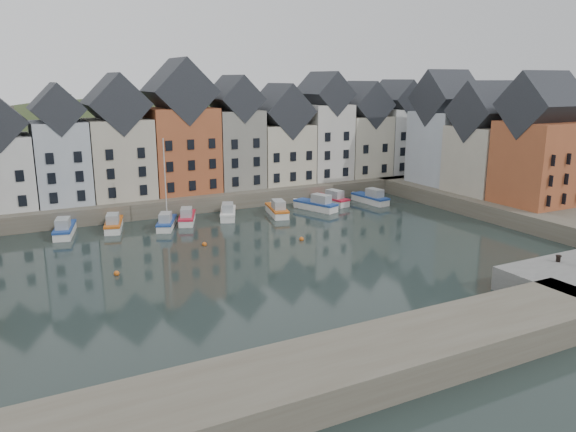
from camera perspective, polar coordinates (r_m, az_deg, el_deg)
ground at (r=54.03m, az=-1.64°, el=-4.65°), size 260.00×260.00×0.00m
far_quay at (r=80.95m, az=-10.99°, el=2.09°), size 90.00×16.00×2.00m
right_quay at (r=78.71m, az=22.31°, el=0.96°), size 14.00×54.00×2.00m
near_wall at (r=31.53m, az=-0.41°, el=-16.91°), size 50.00×6.00×2.00m
hillside at (r=110.27m, az=-14.47°, el=-5.18°), size 153.60×70.40×64.00m
far_terrace at (r=78.84m, az=-8.58°, el=7.67°), size 72.37×8.16×17.78m
right_terrace at (r=80.06m, az=19.59°, el=7.15°), size 8.30×24.25×16.36m
mooring_buoys at (r=57.20m, az=-7.60°, el=-3.55°), size 20.50×5.50×0.50m
boat_b at (r=67.46m, az=-21.76°, el=-1.27°), size 3.25×6.33×2.33m
boat_c at (r=68.06m, az=-17.30°, el=-0.80°), size 3.23×6.05×2.22m
boat_d at (r=67.31m, az=-12.24°, el=-0.62°), size 3.81×5.78×10.62m
boat_e at (r=69.31m, az=-10.22°, el=-0.15°), size 3.70×5.86×2.16m
boat_f at (r=70.87m, az=-6.12°, el=0.32°), size 3.95×6.06×2.23m
boat_g at (r=71.88m, az=-1.10°, el=0.61°), size 3.21×6.30×2.32m
boat_h at (r=74.85m, az=2.95°, el=1.15°), size 4.04×6.58×2.42m
boat_i at (r=78.44m, az=4.41°, el=1.70°), size 3.08×6.28×2.31m
boat_j at (r=79.72m, az=8.43°, el=1.80°), size 2.52×6.34×2.37m
mooring_bollard at (r=52.78m, az=25.77°, el=-3.89°), size 0.48×0.48×0.56m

